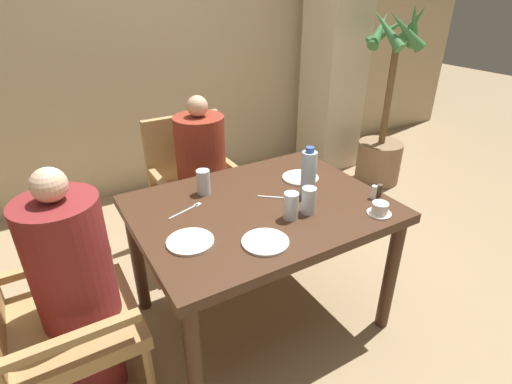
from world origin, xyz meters
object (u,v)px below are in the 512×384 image
diner_in_far_chair (202,178)px  plate_main_right (265,242)px  teacup_with_saucer (380,209)px  water_bottle (309,173)px  plate_main_left (300,178)px  chair_far_side (195,180)px  plate_dessert_center (190,242)px  glass_tall_near (309,200)px  diner_in_left_chair (77,290)px  glass_tall_mid (203,182)px  chair_left_side (44,318)px  potted_palm (383,130)px  glass_tall_far (291,206)px

diner_in_far_chair → plate_main_right: bearing=-98.5°
plate_main_right → teacup_with_saucer: (0.60, -0.07, 0.02)m
water_bottle → diner_in_far_chair: bearing=109.1°
plate_main_left → chair_far_side: bearing=114.7°
plate_main_right → water_bottle: bearing=32.2°
chair_far_side → plate_dessert_center: size_ratio=4.51×
plate_main_right → glass_tall_near: glass_tall_near is taller
teacup_with_saucer → plate_main_right: bearing=173.0°
diner_in_left_chair → glass_tall_mid: 0.78m
plate_main_left → chair_left_side: bearing=-174.2°
glass_tall_mid → water_bottle: bearing=-31.5°
diner_in_left_chair → teacup_with_saucer: (1.34, -0.37, 0.18)m
potted_palm → glass_tall_far: 2.20m
plate_main_left → glass_tall_near: bearing=-120.7°
chair_far_side → chair_left_side: bearing=-139.4°
potted_palm → plate_main_right: 2.43m
chair_left_side → glass_tall_near: 1.25m
chair_left_side → plate_main_right: (0.89, -0.30, 0.24)m
chair_far_side → diner_in_far_chair: diner_in_far_chair is taller
potted_palm → plate_dessert_center: potted_palm is taller
chair_left_side → diner_in_far_chair: 1.29m
water_bottle → glass_tall_near: water_bottle is taller
chair_far_side → water_bottle: bearing=-73.7°
potted_palm → plate_dessert_center: bearing=-155.0°
plate_main_right → plate_dessert_center: 0.32m
water_bottle → plate_main_left: bearing=64.9°
diner_in_far_chair → glass_tall_near: bearing=-80.4°
chair_left_side → water_bottle: water_bottle is taller
potted_palm → teacup_with_saucer: (-1.47, -1.33, 0.25)m
plate_main_left → glass_tall_far: glass_tall_far is taller
diner_in_far_chair → diner_in_left_chair: bearing=-140.1°
chair_left_side → teacup_with_saucer: chair_left_side is taller
chair_left_side → diner_in_left_chair: 0.17m
chair_left_side → diner_in_left_chair: size_ratio=0.80×
teacup_with_saucer → glass_tall_mid: size_ratio=0.89×
diner_in_left_chair → diner_in_far_chair: bearing=39.9°
glass_tall_far → chair_left_side: bearing=170.6°
potted_palm → water_bottle: size_ratio=6.13×
diner_in_left_chair → diner_in_far_chair: size_ratio=1.02×
chair_left_side → diner_in_far_chair: diner_in_far_chair is taller
plate_dessert_center → water_bottle: water_bottle is taller
chair_left_side → chair_far_side: same height
glass_tall_far → teacup_with_saucer: bearing=-25.9°
diner_in_far_chair → plate_dessert_center: size_ratio=5.51×
plate_main_left → diner_in_far_chair: bearing=119.8°
potted_palm → glass_tall_mid: 2.24m
chair_left_side → glass_tall_mid: (0.85, 0.26, 0.30)m
glass_tall_far → glass_tall_near: bearing=-0.1°
glass_tall_far → water_bottle: bearing=35.6°
diner_in_left_chair → glass_tall_near: bearing=-9.7°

